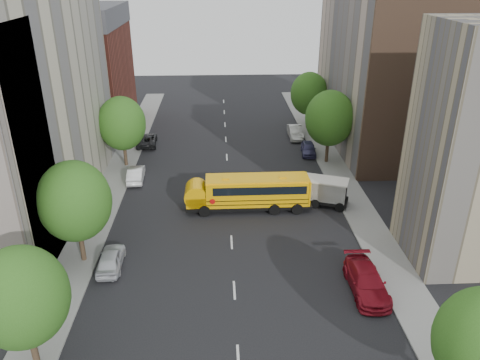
{
  "coord_description": "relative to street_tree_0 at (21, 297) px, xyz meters",
  "views": [
    {
      "loc": [
        -0.81,
        -33.51,
        19.96
      ],
      "look_at": [
        0.85,
        2.0,
        3.57
      ],
      "focal_mm": 35.0,
      "sensor_mm": 36.0,
      "label": 1
    }
  ],
  "objects": [
    {
      "name": "lane_markings",
      "position": [
        11.0,
        24.0,
        -4.64
      ],
      "size": [
        0.15,
        64.0,
        0.01
      ],
      "primitive_type": "cube",
      "color": "silver",
      "rests_on": "ground"
    },
    {
      "name": "ground",
      "position": [
        11.0,
        14.0,
        -4.64
      ],
      "size": [
        120.0,
        120.0,
        0.0
      ],
      "primitive_type": "plane",
      "color": "black",
      "rests_on": "ground"
    },
    {
      "name": "parked_car_3",
      "position": [
        19.81,
        5.51,
        -3.85
      ],
      "size": [
        2.23,
        5.46,
        1.58
      ],
      "primitive_type": "imported",
      "rotation": [
        0.0,
        0.0,
        -0.0
      ],
      "color": "maroon",
      "rests_on": "ground"
    },
    {
      "name": "sidewalk_left",
      "position": [
        -0.5,
        19.0,
        -4.58
      ],
      "size": [
        3.0,
        80.0,
        0.12
      ],
      "primitive_type": "cube",
      "color": "slate",
      "rests_on": "ground"
    },
    {
      "name": "sidewalk_right",
      "position": [
        22.5,
        19.0,
        -4.58
      ],
      "size": [
        3.0,
        80.0,
        0.12
      ],
      "primitive_type": "cube",
      "color": "slate",
      "rests_on": "ground"
    },
    {
      "name": "building_left_redbrick",
      "position": [
        -7.0,
        42.0,
        1.86
      ],
      "size": [
        10.0,
        15.0,
        13.0
      ],
      "primitive_type": "cube",
      "color": "maroon",
      "rests_on": "ground"
    },
    {
      "name": "parked_car_5",
      "position": [
        19.8,
        36.19,
        -3.88
      ],
      "size": [
        1.66,
        4.62,
        1.52
      ],
      "primitive_type": "imported",
      "rotation": [
        0.0,
        0.0,
        -0.01
      ],
      "color": "#A4A5A0",
      "rests_on": "ground"
    },
    {
      "name": "safari_truck",
      "position": [
        18.9,
        18.36,
        -3.31
      ],
      "size": [
        6.19,
        3.96,
        2.51
      ],
      "rotation": [
        0.0,
        0.0,
        -0.36
      ],
      "color": "black",
      "rests_on": "ground"
    },
    {
      "name": "parked_car_0",
      "position": [
        2.2,
        9.05,
        -3.93
      ],
      "size": [
        1.81,
        4.23,
        1.42
      ],
      "primitive_type": "imported",
      "rotation": [
        0.0,
        0.0,
        3.17
      ],
      "color": "silver",
      "rests_on": "ground"
    },
    {
      "name": "building_left_cream",
      "position": [
        -7.0,
        20.0,
        5.36
      ],
      "size": [
        10.0,
        26.0,
        20.0
      ],
      "primitive_type": "cube",
      "color": "beige",
      "rests_on": "ground"
    },
    {
      "name": "street_tree_0",
      "position": [
        0.0,
        0.0,
        0.0
      ],
      "size": [
        4.8,
        4.8,
        7.41
      ],
      "color": "#38281C",
      "rests_on": "ground"
    },
    {
      "name": "parked_car_1",
      "position": [
        1.68,
        24.13,
        -3.94
      ],
      "size": [
        1.73,
        4.36,
        1.41
      ],
      "primitive_type": "imported",
      "rotation": [
        0.0,
        0.0,
        3.2
      ],
      "color": "white",
      "rests_on": "ground"
    },
    {
      "name": "parked_car_2",
      "position": [
        1.4,
        34.45,
        -3.96
      ],
      "size": [
        2.56,
        5.02,
        1.36
      ],
      "primitive_type": "imported",
      "rotation": [
        0.0,
        0.0,
        3.21
      ],
      "color": "black",
      "rests_on": "ground"
    },
    {
      "name": "building_right_sidewall",
      "position": [
        29.0,
        23.0,
        4.36
      ],
      "size": [
        10.1,
        0.3,
        18.0
      ],
      "primitive_type": "cube",
      "color": "brown",
      "rests_on": "ground"
    },
    {
      "name": "parked_car_4",
      "position": [
        20.45,
        30.54,
        -3.96
      ],
      "size": [
        1.96,
        4.11,
        1.35
      ],
      "primitive_type": "imported",
      "rotation": [
        0.0,
        0.0,
        -0.09
      ],
      "color": "#36355C",
      "rests_on": "ground"
    },
    {
      "name": "street_tree_1",
      "position": [
        0.0,
        10.0,
        0.31
      ],
      "size": [
        5.12,
        5.12,
        7.9
      ],
      "color": "#38281C",
      "rests_on": "ground"
    },
    {
      "name": "street_tree_5",
      "position": [
        22.0,
        40.0,
        0.06
      ],
      "size": [
        4.86,
        4.86,
        7.51
      ],
      "color": "#38281C",
      "rests_on": "ground"
    },
    {
      "name": "building_right_far",
      "position": [
        29.0,
        34.0,
        4.36
      ],
      "size": [
        10.0,
        22.0,
        18.0
      ],
      "primitive_type": "cube",
      "color": "tan",
      "rests_on": "ground"
    },
    {
      "name": "street_tree_2",
      "position": [
        0.0,
        28.0,
        0.19
      ],
      "size": [
        4.99,
        4.99,
        7.71
      ],
      "color": "#38281C",
      "rests_on": "ground"
    },
    {
      "name": "street_tree_4",
      "position": [
        22.0,
        28.0,
        0.43
      ],
      "size": [
        5.25,
        5.25,
        8.1
      ],
      "color": "#38281C",
      "rests_on": "ground"
    },
    {
      "name": "school_bus",
      "position": [
        12.58,
        17.56,
        -2.89
      ],
      "size": [
        11.14,
        2.81,
        3.14
      ],
      "rotation": [
        0.0,
        0.0,
        0.0
      ],
      "color": "black",
      "rests_on": "ground"
    }
  ]
}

